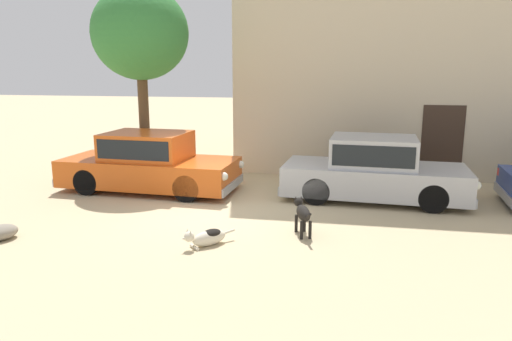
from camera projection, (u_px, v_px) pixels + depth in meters
ground_plane at (211, 210)px, 10.47m from camera, size 80.00×80.00×0.00m
parked_sedan_nearest at (149, 162)px, 12.07m from camera, size 4.61×2.01×1.49m
parked_sedan_second at (374, 169)px, 11.21m from camera, size 4.45×2.02×1.51m
stray_dog_spotted at (303, 213)px, 8.88m from camera, size 0.43×0.96×0.66m
stray_dog_tan at (207, 237)px, 8.36m from camera, size 0.79×0.83×0.37m
acacia_tree_left at (140, 34)px, 12.69m from camera, size 2.62×2.36×5.24m
rubble_pile at (1, 232)px, 8.66m from camera, size 0.67×0.74×0.27m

